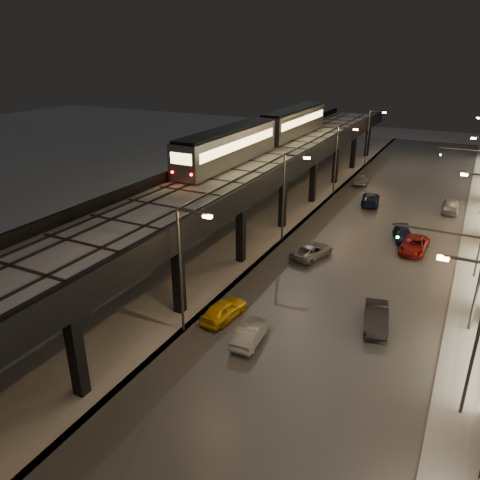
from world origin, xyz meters
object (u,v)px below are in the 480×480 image
at_px(subway_train, 266,132).
at_px(car_mid_silver, 312,251).
at_px(car_taxi, 224,310).
at_px(car_mid_dark, 371,199).
at_px(car_near_white, 251,333).
at_px(car_onc_white, 403,236).
at_px(car_far_white, 362,179).
at_px(car_onc_red, 450,206).
at_px(car_onc_silver, 376,319).
at_px(car_onc_dark, 414,245).

distance_m(subway_train, car_mid_silver, 20.95).
distance_m(car_taxi, car_mid_dark, 31.72).
bearing_deg(subway_train, car_mid_dark, 12.81).
bearing_deg(car_mid_dark, car_near_white, 79.99).
relative_size(car_mid_dark, car_onc_white, 1.20).
bearing_deg(car_mid_silver, car_near_white, 109.45).
xyz_separation_m(car_mid_silver, car_far_white, (-1.89, 27.32, 0.10)).
bearing_deg(car_onc_red, car_taxi, -113.81).
height_order(car_onc_silver, car_onc_white, car_onc_silver).
relative_size(car_near_white, car_mid_dark, 0.80).
bearing_deg(car_near_white, car_onc_white, -109.36).
relative_size(car_onc_white, car_onc_red, 0.97).
bearing_deg(car_far_white, car_onc_silver, 100.99).
xyz_separation_m(car_taxi, car_near_white, (2.96, -1.68, -0.04)).
xyz_separation_m(subway_train, car_taxi, (9.60, -28.54, -7.74)).
bearing_deg(car_near_white, car_taxi, -33.71).
xyz_separation_m(car_onc_silver, car_onc_red, (2.61, 29.04, 0.00)).
distance_m(car_taxi, car_far_white, 40.41).
distance_m(car_onc_silver, car_onc_dark, 14.96).
relative_size(car_mid_silver, car_onc_silver, 1.03).
bearing_deg(car_onc_red, car_near_white, -108.44).
distance_m(car_taxi, car_onc_red, 35.21).
relative_size(subway_train, car_near_white, 9.37).
bearing_deg(car_near_white, car_mid_dark, -95.07).
height_order(car_near_white, car_onc_dark, car_onc_dark).
xyz_separation_m(subway_train, car_onc_white, (18.75, -7.51, -7.84)).
bearing_deg(subway_train, car_onc_red, 11.01).
relative_size(car_mid_dark, car_onc_silver, 1.13).
bearing_deg(car_near_white, car_onc_silver, -146.18).
relative_size(car_far_white, car_onc_dark, 0.89).
height_order(car_far_white, car_onc_silver, car_far_white).
height_order(car_taxi, car_onc_silver, car_onc_silver).
bearing_deg(car_taxi, subway_train, -64.78).
distance_m(car_mid_silver, car_far_white, 27.39).
bearing_deg(car_far_white, subway_train, 46.27).
relative_size(subway_train, car_taxi, 9.10).
xyz_separation_m(car_mid_silver, car_onc_red, (10.44, 19.78, 0.10)).
xyz_separation_m(car_mid_dark, car_onc_white, (5.63, -10.49, -0.13)).
bearing_deg(car_mid_silver, car_onc_dark, -129.08).
bearing_deg(car_taxi, car_onc_white, -106.89).
bearing_deg(car_mid_dark, subway_train, 3.77).
relative_size(car_onc_silver, car_onc_dark, 0.92).
bearing_deg(car_taxi, car_onc_red, -104.40).
relative_size(car_mid_silver, car_mid_dark, 0.92).
xyz_separation_m(car_far_white, car_onc_silver, (9.71, -36.59, -0.00)).
xyz_separation_m(car_near_white, car_onc_red, (9.68, 34.55, 0.08)).
relative_size(car_onc_dark, car_onc_white, 1.16).
bearing_deg(car_far_white, car_mid_dark, 105.99).
xyz_separation_m(car_mid_silver, car_mid_dark, (1.33, 18.43, 0.09)).
relative_size(car_onc_dark, car_onc_red, 1.12).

